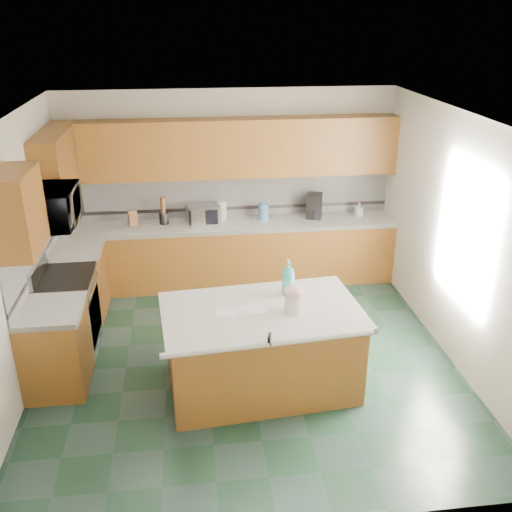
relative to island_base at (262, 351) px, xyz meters
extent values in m
plane|color=black|center=(-0.10, 0.52, -0.43)|extent=(4.60, 4.60, 0.00)
plane|color=white|center=(-0.10, 0.52, 2.27)|extent=(4.60, 4.60, 0.00)
cube|color=silver|center=(-0.10, 2.84, 0.92)|extent=(4.60, 0.04, 2.70)
cube|color=silver|center=(-0.10, -1.80, 0.92)|extent=(4.60, 0.04, 2.70)
cube|color=silver|center=(-2.42, 0.52, 0.92)|extent=(0.04, 4.60, 2.70)
cube|color=silver|center=(2.22, 0.52, 0.92)|extent=(0.04, 4.60, 2.70)
cube|color=#3E220D|center=(-0.10, 2.52, 0.00)|extent=(4.60, 0.60, 0.86)
cube|color=white|center=(-0.10, 2.52, 0.46)|extent=(4.60, 0.64, 0.06)
cube|color=#3E220D|center=(-0.10, 2.66, 1.51)|extent=(4.60, 0.33, 0.78)
cube|color=silver|center=(-0.10, 2.81, 0.81)|extent=(4.60, 0.02, 0.63)
cube|color=black|center=(-0.10, 2.80, 0.61)|extent=(4.60, 0.01, 0.05)
cube|color=#3E220D|center=(-2.10, 1.81, 0.00)|extent=(0.60, 0.82, 0.86)
cube|color=white|center=(-2.10, 1.81, 0.46)|extent=(0.64, 0.82, 0.06)
cube|color=#3E220D|center=(-2.10, 0.28, 0.00)|extent=(0.60, 0.72, 0.86)
cube|color=white|center=(-2.10, 0.28, 0.46)|extent=(0.64, 0.72, 0.06)
cube|color=silver|center=(-2.39, 1.07, 0.81)|extent=(0.02, 2.30, 0.63)
cube|color=black|center=(-2.38, 1.07, 0.61)|extent=(0.01, 2.30, 0.05)
cube|color=#3E220D|center=(-2.24, 1.95, 1.51)|extent=(0.33, 1.09, 0.78)
cube|color=#3E220D|center=(-2.24, 0.28, 1.51)|extent=(0.33, 0.72, 0.78)
cube|color=#B7B7BC|center=(-2.10, 1.02, 0.01)|extent=(0.60, 0.76, 0.88)
cube|color=black|center=(-1.81, 1.02, -0.03)|extent=(0.02, 0.68, 0.55)
cube|color=black|center=(-2.10, 1.02, 0.47)|extent=(0.62, 0.78, 0.04)
cylinder|color=#B7B7BC|center=(-1.78, 1.02, 0.35)|extent=(0.02, 0.66, 0.02)
cube|color=#B7B7BC|center=(-2.36, 1.02, 0.59)|extent=(0.06, 0.76, 0.18)
imported|color=#B7B7BC|center=(-2.10, 1.02, 1.30)|extent=(0.50, 0.73, 0.41)
cube|color=#3E220D|center=(0.00, 0.00, 0.00)|extent=(1.96, 1.23, 0.86)
cube|color=white|center=(0.00, 0.00, 0.46)|extent=(2.07, 1.34, 0.06)
cylinder|color=white|center=(0.00, -0.58, 0.46)|extent=(1.97, 0.23, 0.06)
cylinder|color=#F2E8CE|center=(0.31, -0.08, 0.58)|extent=(0.21, 0.21, 0.19)
ellipsoid|color=#ECA8B2|center=(0.31, -0.08, 0.71)|extent=(0.20, 0.20, 0.12)
cylinder|color=tan|center=(0.31, -0.08, 0.75)|extent=(0.06, 0.02, 0.02)
sphere|color=tan|center=(0.27, -0.08, 0.75)|extent=(0.03, 0.03, 0.03)
sphere|color=tan|center=(0.34, -0.08, 0.75)|extent=(0.03, 0.03, 0.03)
imported|color=#3CACAD|center=(0.32, 0.31, 0.68)|extent=(0.15, 0.16, 0.38)
cube|color=white|center=(-0.08, 0.01, 0.49)|extent=(0.28, 0.22, 0.00)
cube|color=white|center=(-0.34, -0.02, 0.49)|extent=(0.28, 0.25, 0.00)
cube|color=black|center=(0.00, -0.56, 0.50)|extent=(0.05, 0.10, 0.08)
cylinder|color=black|center=(0.00, -0.62, 0.48)|extent=(0.01, 0.06, 0.01)
cube|color=#472814|center=(-1.44, 2.57, 0.59)|extent=(0.15, 0.18, 0.22)
cylinder|color=black|center=(-1.02, 2.60, 0.57)|extent=(0.12, 0.12, 0.16)
cylinder|color=#472814|center=(-1.02, 2.60, 0.76)|extent=(0.07, 0.07, 0.23)
cube|color=#B7B7BC|center=(-0.48, 2.57, 0.61)|extent=(0.49, 0.40, 0.25)
cube|color=black|center=(-0.48, 2.43, 0.61)|extent=(0.39, 0.01, 0.21)
cylinder|color=white|center=(-0.22, 2.62, 0.63)|extent=(0.13, 0.13, 0.28)
cylinder|color=#B7B7BC|center=(-0.22, 2.62, 0.50)|extent=(0.19, 0.19, 0.01)
cylinder|color=#558AB7|center=(0.37, 2.58, 0.61)|extent=(0.15, 0.15, 0.24)
cylinder|color=#558AB7|center=(0.37, 2.58, 0.75)|extent=(0.07, 0.07, 0.03)
cube|color=black|center=(1.10, 2.60, 0.66)|extent=(0.27, 0.28, 0.35)
cylinder|color=black|center=(1.10, 2.55, 0.56)|extent=(0.14, 0.14, 0.14)
imported|color=white|center=(1.74, 2.57, 0.59)|extent=(0.11, 0.11, 0.20)
cylinder|color=red|center=(1.74, 2.57, 0.71)|extent=(0.02, 0.02, 0.03)
cube|color=white|center=(2.19, 0.32, 1.07)|extent=(0.02, 1.40, 1.10)
camera|label=1|loc=(-0.66, -4.92, 3.23)|focal=40.00mm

